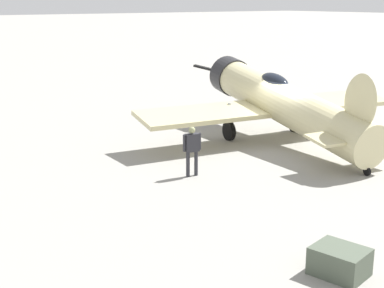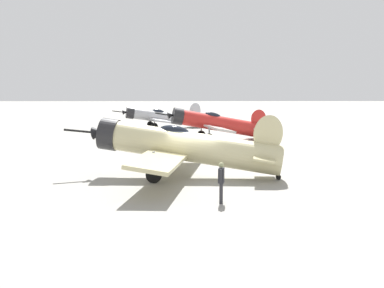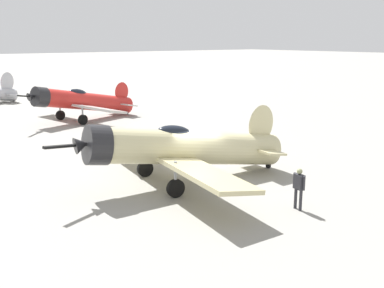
{
  "view_description": "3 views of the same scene",
  "coord_description": "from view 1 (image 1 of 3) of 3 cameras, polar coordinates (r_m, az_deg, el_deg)",
  "views": [
    {
      "loc": [
        -15.76,
        -15.51,
        5.71
      ],
      "look_at": [
        -5.48,
        -1.11,
        1.1
      ],
      "focal_mm": 51.97,
      "sensor_mm": 36.0,
      "label": 1
    },
    {
      "loc": [
        -23.33,
        0.37,
        4.53
      ],
      "look_at": [
        0.0,
        0.0,
        1.8
      ],
      "focal_mm": 41.56,
      "sensor_mm": 36.0,
      "label": 2
    },
    {
      "loc": [
        -16.39,
        12.36,
        6.59
      ],
      "look_at": [
        0.0,
        0.0,
        1.8
      ],
      "focal_mm": 42.22,
      "sensor_mm": 36.0,
      "label": 3
    }
  ],
  "objects": [
    {
      "name": "equipment_crate",
      "position": [
        12.49,
        14.91,
        -11.57
      ],
      "size": [
        1.13,
        1.28,
        0.61
      ],
      "rotation": [
        0.0,
        0.0,
        3.36
      ],
      "color": "#4C5647",
      "rests_on": "ground_plane"
    },
    {
      "name": "ground_plane",
      "position": [
        22.84,
        9.63,
        -0.08
      ],
      "size": [
        400.0,
        400.0,
        0.0
      ],
      "primitive_type": "plane",
      "color": "gray"
    },
    {
      "name": "ground_crew_mechanic",
      "position": [
        18.3,
        0.0,
        -0.24
      ],
      "size": [
        0.65,
        0.3,
        1.69
      ],
      "rotation": [
        0.0,
        0.0,
        4.54
      ],
      "color": "#2D2D33",
      "rests_on": "ground_plane"
    },
    {
      "name": "airplane_foreground",
      "position": [
        22.88,
        9.04,
        4.26
      ],
      "size": [
        11.85,
        11.71,
        3.46
      ],
      "rotation": [
        0.0,
        0.0,
        1.42
      ],
      "color": "beige",
      "rests_on": "ground_plane"
    }
  ]
}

